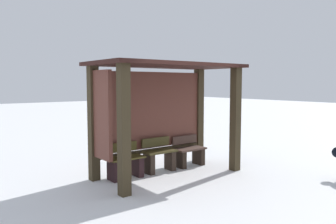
# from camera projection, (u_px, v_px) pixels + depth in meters

# --- Properties ---
(ground_plane) EXTENTS (60.00, 60.00, 0.00)m
(ground_plane) POSITION_uv_depth(u_px,v_px,m) (168.00, 175.00, 7.45)
(ground_plane) COLOR white
(bus_shelter) EXTENTS (3.31, 1.62, 2.42)m
(bus_shelter) POSITION_uv_depth(u_px,v_px,m) (158.00, 99.00, 7.42)
(bus_shelter) COLOR #392E1D
(bus_shelter) RESTS_ON ground
(bench_left_inside) EXTENTS (0.79, 0.40, 0.74)m
(bench_left_inside) POSITION_uv_depth(u_px,v_px,m) (125.00, 164.00, 7.15)
(bench_left_inside) COLOR #453D1A
(bench_left_inside) RESTS_ON ground
(bench_center_inside) EXTENTS (0.79, 0.36, 0.76)m
(bench_center_inside) POSITION_uv_depth(u_px,v_px,m) (159.00, 157.00, 7.69)
(bench_center_inside) COLOR #40391B
(bench_center_inside) RESTS_ON ground
(bench_right_inside) EXTENTS (0.79, 0.41, 0.72)m
(bench_right_inside) POSITION_uv_depth(u_px,v_px,m) (189.00, 153.00, 8.23)
(bench_right_inside) COLOR #47332B
(bench_right_inside) RESTS_ON ground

